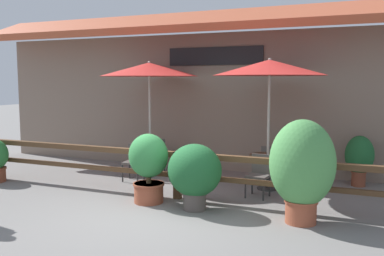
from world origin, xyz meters
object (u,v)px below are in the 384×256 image
(patio_umbrella_near, at_px, (149,70))
(potted_plant_corner_fern, at_px, (302,167))
(chair_near_streetside, at_px, (134,160))
(chair_near_wallside, at_px, (161,152))
(chair_middle_streetside, at_px, (259,173))
(potted_plant_entrance_palm, at_px, (359,157))
(dining_table_near, at_px, (150,151))
(potted_plant_tall_tropical, at_px, (195,172))
(patio_umbrella_middle, at_px, (270,68))
(chair_middle_wallside, at_px, (271,162))
(potted_plant_broad_leaf, at_px, (148,164))
(dining_table_middle, at_px, (268,162))

(patio_umbrella_near, height_order, potted_plant_corner_fern, patio_umbrella_near)
(chair_near_streetside, distance_m, chair_near_wallside, 1.28)
(chair_middle_streetside, height_order, potted_plant_entrance_palm, potted_plant_entrance_palm)
(dining_table_near, height_order, chair_near_wallside, chair_near_wallside)
(potted_plant_tall_tropical, bearing_deg, potted_plant_entrance_palm, 48.39)
(potted_plant_tall_tropical, bearing_deg, dining_table_near, 133.27)
(patio_umbrella_near, relative_size, patio_umbrella_middle, 1.00)
(chair_near_streetside, xyz_separation_m, chair_near_wallside, (0.07, 1.28, 0.00))
(chair_near_wallside, xyz_separation_m, chair_middle_wallside, (2.97, -0.24, 0.00))
(chair_near_wallside, relative_size, chair_middle_streetside, 1.00)
(chair_near_streetside, distance_m, chair_middle_wallside, 3.22)
(potted_plant_broad_leaf, bearing_deg, potted_plant_corner_fern, -1.87)
(chair_near_wallside, distance_m, chair_middle_wallside, 2.98)
(dining_table_near, bearing_deg, potted_plant_tall_tropical, -46.73)
(chair_near_wallside, height_order, chair_middle_wallside, same)
(patio_umbrella_near, xyz_separation_m, chair_near_streetside, (-0.08, -0.64, -2.15))
(chair_near_wallside, distance_m, chair_middle_streetside, 3.41)
(dining_table_near, distance_m, potted_plant_entrance_palm, 4.94)
(chair_middle_wallside, bearing_deg, patio_umbrella_middle, 97.12)
(dining_table_near, bearing_deg, chair_middle_streetside, -17.28)
(dining_table_middle, relative_size, chair_middle_wallside, 0.94)
(chair_near_wallside, height_order, potted_plant_tall_tropical, potted_plant_tall_tropical)
(patio_umbrella_near, height_order, chair_near_streetside, patio_umbrella_near)
(dining_table_near, xyz_separation_m, chair_near_streetside, (-0.08, -0.64, -0.12))
(patio_umbrella_near, distance_m, chair_middle_streetside, 3.82)
(chair_near_streetside, xyz_separation_m, potted_plant_corner_fern, (4.14, -1.63, 0.47))
(potted_plant_corner_fern, bearing_deg, patio_umbrella_near, 150.73)
(patio_umbrella_near, distance_m, patio_umbrella_middle, 3.05)
(chair_near_wallside, bearing_deg, chair_middle_streetside, 161.08)
(potted_plant_broad_leaf, xyz_separation_m, potted_plant_corner_fern, (2.92, -0.10, 0.19))
(potted_plant_tall_tropical, bearing_deg, potted_plant_broad_leaf, 174.43)
(dining_table_near, distance_m, patio_umbrella_middle, 3.66)
(chair_middle_streetside, xyz_separation_m, potted_plant_broad_leaf, (-1.88, -1.24, 0.28))
(potted_plant_corner_fern, bearing_deg, patio_umbrella_middle, 116.87)
(chair_middle_wallside, relative_size, potted_plant_corner_fern, 0.50)
(chair_near_streetside, bearing_deg, dining_table_middle, 0.90)
(potted_plant_corner_fern, distance_m, potted_plant_entrance_palm, 3.19)
(patio_umbrella_middle, bearing_deg, potted_plant_entrance_palm, 30.10)
(chair_near_streetside, relative_size, chair_middle_streetside, 1.00)
(dining_table_near, relative_size, potted_plant_entrance_palm, 0.70)
(chair_near_wallside, distance_m, patio_umbrella_middle, 3.84)
(patio_umbrella_middle, height_order, dining_table_middle, patio_umbrella_middle)
(potted_plant_tall_tropical, bearing_deg, chair_near_wallside, 126.42)
(chair_near_streetside, distance_m, potted_plant_entrance_palm, 5.16)
(chair_middle_streetside, distance_m, potted_plant_corner_fern, 1.76)
(patio_umbrella_near, height_order, chair_middle_streetside, patio_umbrella_near)
(chair_middle_streetside, relative_size, potted_plant_broad_leaf, 0.64)
(patio_umbrella_near, height_order, chair_middle_wallside, patio_umbrella_near)
(chair_middle_streetside, bearing_deg, patio_umbrella_near, 168.88)
(dining_table_middle, height_order, chair_middle_streetside, chair_middle_streetside)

